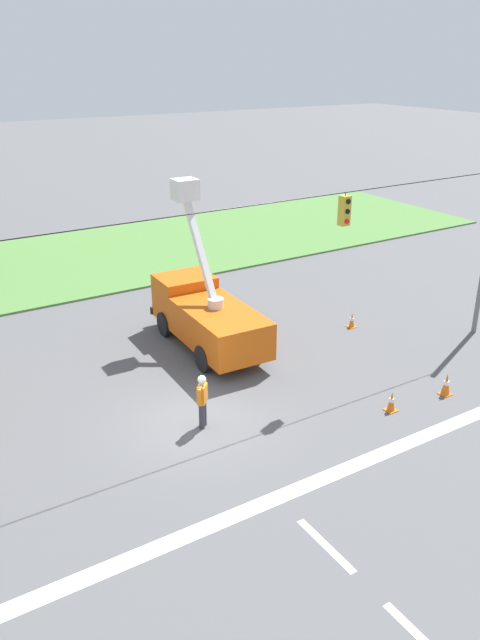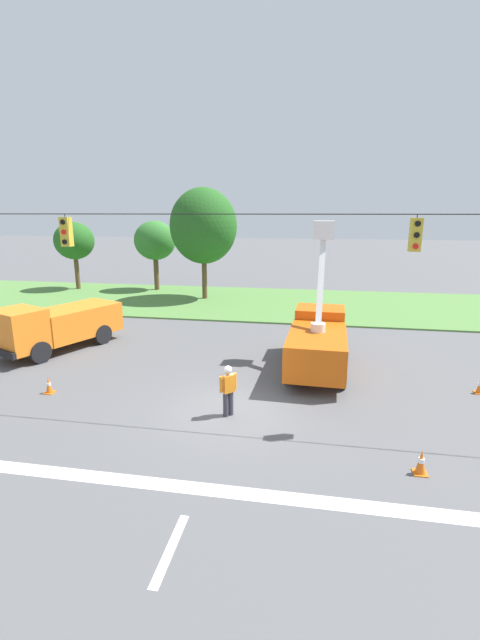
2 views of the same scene
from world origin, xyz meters
The scene contains 13 objects.
ground_plane centered at (0.00, 0.00, 0.00)m, with size 200.00×200.00×0.00m, color #565659.
grass_verge centered at (0.00, 18.00, 0.05)m, with size 56.00×12.00×0.10m, color #517F3D.
lane_markings centered at (0.00, -5.86, 0.00)m, with size 17.60×15.25×0.01m.
signal_gantry centered at (-0.01, 0.00, 4.25)m, with size 26.20×0.33×7.20m.
tree_far_west centered at (-17.81, 20.93, 4.24)m, with size 3.34×3.36×5.86m.
tree_west centered at (-10.84, 21.77, 4.28)m, with size 3.55×3.15×5.97m.
tree_centre centered at (-5.74, 18.67, 5.63)m, with size 5.08×4.92×8.47m.
utility_truck_bucket_lift centered at (2.93, 4.70, 1.38)m, with size 2.60×6.38×6.29m.
utility_truck_support_near centered at (-9.73, 5.20, 1.27)m, with size 4.52×6.54×2.40m.
road_worker centered at (-0.01, -0.38, 1.00)m, with size 0.50×0.49×1.77m.
traffic_cone_mid_left centered at (-7.05, 0.25, 0.30)m, with size 0.36×0.36×0.63m.
traffic_cone_mid_right centered at (5.61, -2.76, 0.33)m, with size 0.36×0.36×0.68m.
traffic_cone_near_bucket centered at (9.00, 3.04, 0.30)m, with size 0.36×0.36×0.62m.
Camera 2 is at (2.65, -13.31, 6.66)m, focal length 24.00 mm.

